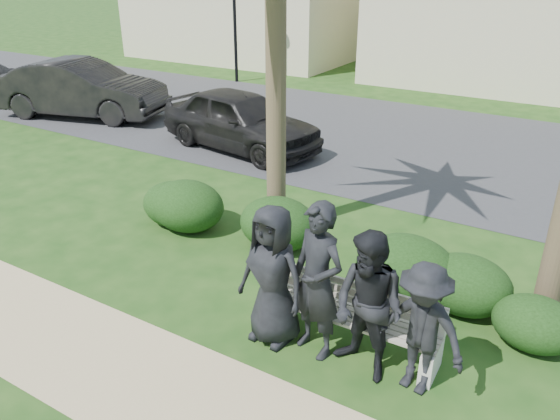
# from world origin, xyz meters

# --- Properties ---
(ground) EXTENTS (160.00, 160.00, 0.00)m
(ground) POSITION_xyz_m (0.00, 0.00, 0.00)
(ground) COLOR #193E11
(ground) RESTS_ON ground
(footpath) EXTENTS (30.00, 1.60, 0.01)m
(footpath) POSITION_xyz_m (0.00, -1.80, 0.00)
(footpath) COLOR tan
(footpath) RESTS_ON ground
(asphalt_street) EXTENTS (160.00, 8.00, 0.01)m
(asphalt_street) POSITION_xyz_m (0.00, 8.00, 0.00)
(asphalt_street) COLOR #2D2D30
(asphalt_street) RESTS_ON ground
(park_bench) EXTENTS (2.19, 0.55, 0.76)m
(park_bench) POSITION_xyz_m (1.17, -0.05, 0.34)
(park_bench) COLOR gray
(park_bench) RESTS_ON ground
(man_a) EXTENTS (0.91, 0.63, 1.77)m
(man_a) POSITION_xyz_m (0.32, -0.40, 0.89)
(man_a) COLOR black
(man_a) RESTS_ON ground
(man_b) EXTENTS (0.80, 0.63, 1.92)m
(man_b) POSITION_xyz_m (0.88, -0.34, 0.96)
(man_b) COLOR black
(man_b) RESTS_ON ground
(man_c) EXTENTS (1.01, 0.89, 1.75)m
(man_c) POSITION_xyz_m (1.53, -0.40, 0.88)
(man_c) COLOR black
(man_c) RESTS_ON ground
(man_d) EXTENTS (1.07, 0.72, 1.54)m
(man_d) POSITION_xyz_m (2.10, -0.33, 0.77)
(man_d) COLOR black
(man_d) RESTS_ON ground
(hedge_a) EXTENTS (1.34, 1.11, 0.87)m
(hedge_a) POSITION_xyz_m (-2.55, 1.42, 0.44)
(hedge_a) COLOR black
(hedge_a) RESTS_ON ground
(hedge_b) EXTENTS (1.20, 0.99, 0.78)m
(hedge_b) POSITION_xyz_m (-2.84, 1.45, 0.39)
(hedge_b) COLOR black
(hedge_b) RESTS_ON ground
(hedge_c) EXTENTS (1.30, 1.07, 0.85)m
(hedge_c) POSITION_xyz_m (-0.86, 1.67, 0.42)
(hedge_c) COLOR black
(hedge_c) RESTS_ON ground
(hedge_d) EXTENTS (1.40, 1.16, 0.92)m
(hedge_d) POSITION_xyz_m (1.39, 1.33, 0.46)
(hedge_d) COLOR black
(hedge_d) RESTS_ON ground
(hedge_e) EXTENTS (1.20, 0.99, 0.78)m
(hedge_e) POSITION_xyz_m (2.17, 1.44, 0.39)
(hedge_e) COLOR black
(hedge_e) RESTS_ON ground
(hedge_f) EXTENTS (1.01, 0.83, 0.66)m
(hedge_f) POSITION_xyz_m (3.08, 1.10, 0.33)
(hedge_f) COLOR black
(hedge_f) RESTS_ON ground
(car_a) EXTENTS (4.46, 2.37, 1.44)m
(car_a) POSITION_xyz_m (-4.25, 5.47, 0.72)
(car_a) COLOR black
(car_a) RESTS_ON ground
(car_b) EXTENTS (5.21, 3.00, 1.62)m
(car_b) POSITION_xyz_m (-9.94, 5.55, 0.81)
(car_b) COLOR black
(car_b) RESTS_ON ground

